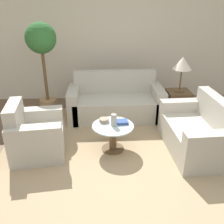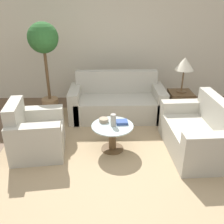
{
  "view_description": "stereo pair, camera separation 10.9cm",
  "coord_description": "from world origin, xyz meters",
  "px_view_note": "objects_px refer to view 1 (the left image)",
  "views": [
    {
      "loc": [
        -0.3,
        -2.69,
        2.25
      ],
      "look_at": [
        -0.1,
        0.98,
        0.55
      ],
      "focal_mm": 40.0,
      "sensor_mm": 36.0,
      "label": 1
    },
    {
      "loc": [
        -0.19,
        -2.7,
        2.25
      ],
      "look_at": [
        -0.1,
        0.98,
        0.55
      ],
      "focal_mm": 40.0,
      "sensor_mm": 36.0,
      "label": 2
    }
  ],
  "objects_px": {
    "coffee_table": "(113,134)",
    "vase": "(114,120)",
    "potted_plant": "(42,52)",
    "book_stack": "(122,122)",
    "loveseat": "(199,133)",
    "armchair": "(34,137)",
    "table_lamp": "(182,64)",
    "bowl": "(104,120)",
    "sofa_main": "(115,102)"
  },
  "relations": [
    {
      "from": "book_stack",
      "to": "table_lamp",
      "type": "bearing_deg",
      "value": 36.53
    },
    {
      "from": "armchair",
      "to": "bowl",
      "type": "relative_size",
      "value": 6.06
    },
    {
      "from": "sofa_main",
      "to": "vase",
      "type": "bearing_deg",
      "value": -95.1
    },
    {
      "from": "armchair",
      "to": "potted_plant",
      "type": "xyz_separation_m",
      "value": [
        -0.03,
        1.39,
        1.02
      ]
    },
    {
      "from": "armchair",
      "to": "coffee_table",
      "type": "bearing_deg",
      "value": -94.6
    },
    {
      "from": "vase",
      "to": "book_stack",
      "type": "bearing_deg",
      "value": 29.2
    },
    {
      "from": "potted_plant",
      "to": "book_stack",
      "type": "xyz_separation_m",
      "value": [
        1.4,
        -1.29,
        -0.86
      ]
    },
    {
      "from": "table_lamp",
      "to": "potted_plant",
      "type": "relative_size",
      "value": 0.37
    },
    {
      "from": "table_lamp",
      "to": "vase",
      "type": "distance_m",
      "value": 1.87
    },
    {
      "from": "coffee_table",
      "to": "potted_plant",
      "type": "height_order",
      "value": "potted_plant"
    },
    {
      "from": "potted_plant",
      "to": "loveseat",
      "type": "bearing_deg",
      "value": -28.63
    },
    {
      "from": "armchair",
      "to": "potted_plant",
      "type": "distance_m",
      "value": 1.72
    },
    {
      "from": "loveseat",
      "to": "armchair",
      "type": "bearing_deg",
      "value": -92.9
    },
    {
      "from": "sofa_main",
      "to": "bowl",
      "type": "xyz_separation_m",
      "value": [
        -0.26,
        -1.15,
        0.18
      ]
    },
    {
      "from": "table_lamp",
      "to": "book_stack",
      "type": "bearing_deg",
      "value": -139.13
    },
    {
      "from": "armchair",
      "to": "book_stack",
      "type": "bearing_deg",
      "value": -92.1
    },
    {
      "from": "coffee_table",
      "to": "vase",
      "type": "bearing_deg",
      "value": -44.18
    },
    {
      "from": "coffee_table",
      "to": "sofa_main",
      "type": "bearing_deg",
      "value": 84.28
    },
    {
      "from": "coffee_table",
      "to": "bowl",
      "type": "relative_size",
      "value": 4.38
    },
    {
      "from": "loveseat",
      "to": "vase",
      "type": "xyz_separation_m",
      "value": [
        -1.34,
        0.05,
        0.24
      ]
    },
    {
      "from": "coffee_table",
      "to": "vase",
      "type": "xyz_separation_m",
      "value": [
        0.01,
        -0.01,
        0.25
      ]
    },
    {
      "from": "sofa_main",
      "to": "coffee_table",
      "type": "relative_size",
      "value": 2.86
    },
    {
      "from": "coffee_table",
      "to": "loveseat",
      "type": "bearing_deg",
      "value": -2.77
    },
    {
      "from": "sofa_main",
      "to": "armchair",
      "type": "relative_size",
      "value": 2.06
    },
    {
      "from": "bowl",
      "to": "coffee_table",
      "type": "bearing_deg",
      "value": -43.41
    },
    {
      "from": "loveseat",
      "to": "table_lamp",
      "type": "distance_m",
      "value": 1.44
    },
    {
      "from": "armchair",
      "to": "bowl",
      "type": "xyz_separation_m",
      "value": [
        1.08,
        0.16,
        0.17
      ]
    },
    {
      "from": "sofa_main",
      "to": "armchair",
      "type": "xyz_separation_m",
      "value": [
        -1.34,
        -1.31,
        0.0
      ]
    },
    {
      "from": "potted_plant",
      "to": "bowl",
      "type": "relative_size",
      "value": 12.39
    },
    {
      "from": "armchair",
      "to": "potted_plant",
      "type": "bearing_deg",
      "value": -4.91
    },
    {
      "from": "potted_plant",
      "to": "book_stack",
      "type": "relative_size",
      "value": 9.69
    },
    {
      "from": "book_stack",
      "to": "bowl",
      "type": "bearing_deg",
      "value": 163.13
    },
    {
      "from": "loveseat",
      "to": "book_stack",
      "type": "relative_size",
      "value": 7.21
    },
    {
      "from": "sofa_main",
      "to": "coffee_table",
      "type": "height_order",
      "value": "sofa_main"
    },
    {
      "from": "sofa_main",
      "to": "loveseat",
      "type": "distance_m",
      "value": 1.82
    },
    {
      "from": "loveseat",
      "to": "bowl",
      "type": "distance_m",
      "value": 1.51
    },
    {
      "from": "armchair",
      "to": "sofa_main",
      "type": "bearing_deg",
      "value": -51.94
    },
    {
      "from": "bowl",
      "to": "book_stack",
      "type": "bearing_deg",
      "value": -12.53
    },
    {
      "from": "loveseat",
      "to": "coffee_table",
      "type": "distance_m",
      "value": 1.36
    },
    {
      "from": "armchair",
      "to": "bowl",
      "type": "distance_m",
      "value": 1.11
    },
    {
      "from": "armchair",
      "to": "book_stack",
      "type": "distance_m",
      "value": 1.38
    },
    {
      "from": "armchair",
      "to": "bowl",
      "type": "bearing_deg",
      "value": -87.77
    },
    {
      "from": "sofa_main",
      "to": "loveseat",
      "type": "bearing_deg",
      "value": -47.49
    },
    {
      "from": "bowl",
      "to": "armchair",
      "type": "bearing_deg",
      "value": -171.62
    },
    {
      "from": "potted_plant",
      "to": "book_stack",
      "type": "bearing_deg",
      "value": -42.77
    },
    {
      "from": "bowl",
      "to": "sofa_main",
      "type": "bearing_deg",
      "value": 77.16
    },
    {
      "from": "table_lamp",
      "to": "vase",
      "type": "bearing_deg",
      "value": -140.15
    },
    {
      "from": "sofa_main",
      "to": "book_stack",
      "type": "relative_size",
      "value": 9.78
    },
    {
      "from": "armchair",
      "to": "vase",
      "type": "distance_m",
      "value": 1.25
    },
    {
      "from": "potted_plant",
      "to": "book_stack",
      "type": "height_order",
      "value": "potted_plant"
    }
  ]
}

